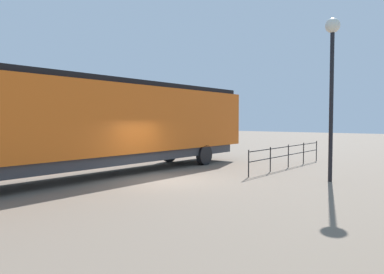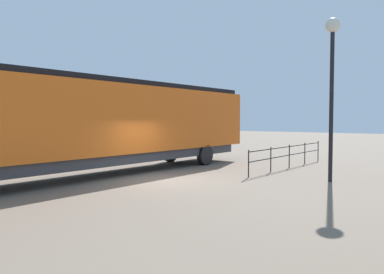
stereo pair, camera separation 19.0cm
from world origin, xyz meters
The scene contains 4 objects.
ground_plane centered at (0.00, 0.00, 0.00)m, with size 120.00×120.00×0.00m, color #756656.
locomotive centered at (-3.07, -0.34, 2.38)m, with size 2.84×18.93×4.24m.
lamp_post centered at (5.38, 3.81, 4.75)m, with size 0.57×0.57×6.45m.
platform_fence centered at (2.26, 6.99, 0.77)m, with size 0.05×8.44×1.18m.
Camera 1 is at (10.06, -11.32, 2.47)m, focal length 35.05 mm.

